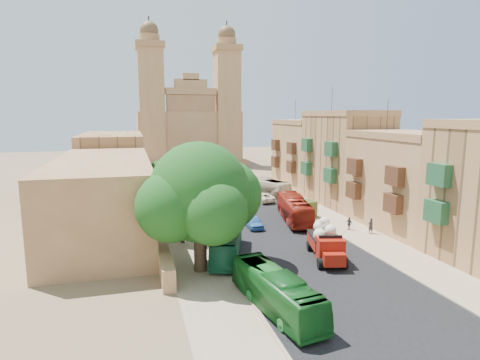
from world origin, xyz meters
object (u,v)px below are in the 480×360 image
pedestrian_c (349,223)px  bus_red_east (294,209)px  car_blue_b (199,172)px  bus_cream_east (266,187)px  street_tree_a (182,211)px  car_cream (261,197)px  ficus_tree (201,195)px  bus_green_south (276,291)px  church (188,129)px  olive_pickup (299,207)px  street_tree_b (171,188)px  car_white_a (209,202)px  car_blue_a (254,222)px  car_white_b (223,186)px  street_tree_c (163,174)px  bus_green_north (227,242)px  street_tree_d (158,169)px  pedestrian_a (371,226)px  car_dkblue (211,186)px  red_truck (326,242)px

pedestrian_c → bus_red_east: bearing=-160.5°
car_blue_b → bus_red_east: bearing=-79.2°
bus_cream_east → car_blue_b: (-7.00, 25.88, -0.75)m
street_tree_a → car_cream: street_tree_a is taller
ficus_tree → bus_green_south: (3.66, -8.35, -5.18)m
church → olive_pickup: size_ratio=6.66×
street_tree_b → car_white_a: 7.23m
ficus_tree → car_cream: 28.78m
street_tree_a → bus_red_east: size_ratio=0.45×
bus_cream_east → car_blue_a: bearing=47.3°
ficus_tree → street_tree_b: ficus_tree is taller
car_white_b → street_tree_a: bearing=72.6°
car_blue_a → bus_red_east: bearing=17.2°
street_tree_c → car_blue_b: 25.32m
bus_cream_east → car_blue_a: bus_cream_east is taller
bus_red_east → pedestrian_c: size_ratio=7.45×
bus_green_north → street_tree_d: bearing=112.6°
bus_green_north → car_white_b: bus_green_north is taller
olive_pickup → car_white_a: size_ratio=1.31×
bus_green_north → car_white_a: bus_green_north is taller
ficus_tree → car_cream: bearing=61.3°
church → car_white_a: (-4.31, -51.28, -8.83)m
ficus_tree → car_blue_a: ficus_tree is taller
street_tree_a → street_tree_c: 24.00m
car_white_a → car_white_b: (5.00, 12.35, 0.03)m
olive_pickup → pedestrian_a: (4.28, -10.30, -0.13)m
car_white_b → car_blue_b: (-1.19, 19.58, -0.05)m
bus_red_east → bus_cream_east: bearing=-84.8°
bus_green_north → car_blue_a: bearing=76.3°
street_tree_b → pedestrian_a: size_ratio=3.06×
bus_green_south → car_white_a: (1.43, 31.68, -0.68)m
church → bus_red_east: size_ratio=3.26×
car_cream → car_dkblue: car_cream is taller
bus_green_south → car_cream: size_ratio=1.94×
street_tree_b → car_white_b: bearing=55.7°
car_blue_b → car_white_a: bearing=-92.8°
bus_green_south → bus_green_north: bearing=85.0°
car_dkblue → bus_cream_east: bearing=-46.3°
church → bus_green_north: church is taller
ficus_tree → bus_green_north: size_ratio=1.11×
car_white_a → car_dkblue: car_white_a is taller
street_tree_b → car_blue_a: size_ratio=1.31×
pedestrian_a → bus_cream_east: bearing=-85.2°
red_truck → bus_cream_east: 30.04m
street_tree_c → pedestrian_c: 31.15m
olive_pickup → bus_green_north: 18.57m
street_tree_a → red_truck: (12.15, -8.34, -1.74)m
church → bus_cream_east: church is taller
street_tree_b → car_white_b: 19.21m
street_tree_b → bus_red_east: street_tree_b is taller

